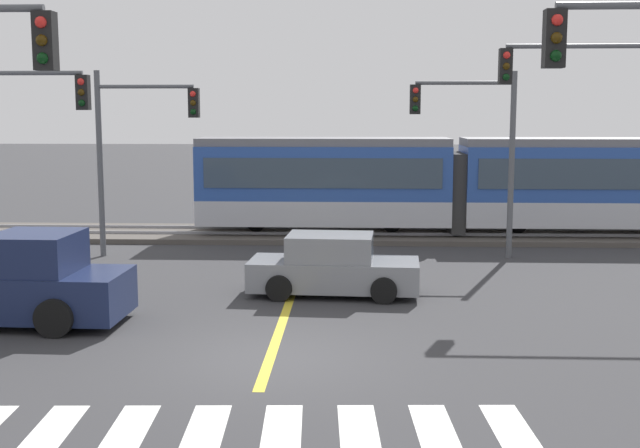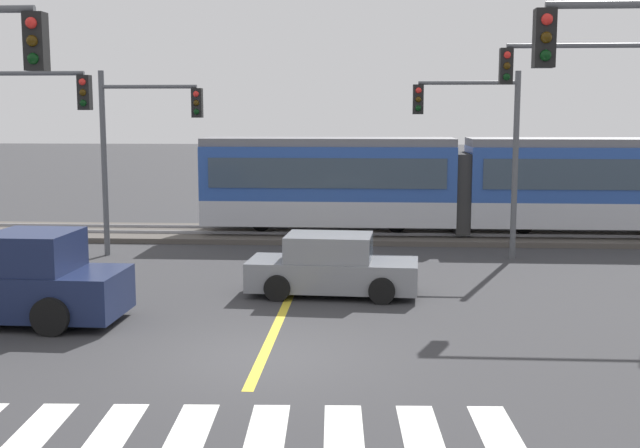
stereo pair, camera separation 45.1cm
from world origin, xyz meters
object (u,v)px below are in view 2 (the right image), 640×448
object	(u,v)px
traffic_light_mid_right	(610,118)
light_rail_tram	(461,182)
sedan_crossing	(332,267)
traffic_light_far_left	(137,136)
pickup_truck	(5,284)
traffic_light_far_right	(480,135)

from	to	relation	value
traffic_light_mid_right	light_rail_tram	bearing A→B (deg)	108.86
sedan_crossing	traffic_light_mid_right	bearing A→B (deg)	9.67
light_rail_tram	traffic_light_far_left	bearing A→B (deg)	-158.02
pickup_truck	traffic_light_far_right	world-z (taller)	traffic_light_far_right
traffic_light_far_right	sedan_crossing	bearing A→B (deg)	-128.60
pickup_truck	traffic_light_far_right	distance (m)	14.33
sedan_crossing	pickup_truck	xyz separation A→B (m)	(-6.95, -3.07, 0.14)
traffic_light_far_left	traffic_light_mid_right	bearing A→B (deg)	-16.42
traffic_light_far_left	pickup_truck	bearing A→B (deg)	-94.21
pickup_truck	traffic_light_far_left	xyz separation A→B (m)	(0.60, 8.17, 2.94)
light_rail_tram	traffic_light_far_right	size ratio (longest dim) A/B	3.21
pickup_truck	traffic_light_mid_right	size ratio (longest dim) A/B	0.83
sedan_crossing	traffic_light_mid_right	world-z (taller)	traffic_light_mid_right
pickup_truck	traffic_light_far_left	size ratio (longest dim) A/B	0.94
light_rail_tram	sedan_crossing	bearing A→B (deg)	-113.97
light_rail_tram	traffic_light_far_right	world-z (taller)	traffic_light_far_right
pickup_truck	traffic_light_far_left	bearing A→B (deg)	85.79
pickup_truck	traffic_light_far_right	bearing A→B (deg)	36.88
traffic_light_far_right	light_rail_tram	bearing A→B (deg)	91.65
sedan_crossing	traffic_light_far_left	xyz separation A→B (m)	(-6.35, 5.10, 3.08)
sedan_crossing	pickup_truck	world-z (taller)	pickup_truck
traffic_light_mid_right	traffic_light_far_right	distance (m)	4.97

